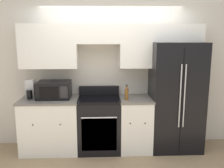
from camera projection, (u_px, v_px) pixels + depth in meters
ground_plane at (113, 157)px, 4.17m from camera, size 12.00×12.00×0.00m
wall_back at (112, 64)px, 4.47m from camera, size 8.00×0.39×2.60m
lower_cabinets_left at (51, 125)px, 4.34m from camera, size 1.00×0.64×0.94m
lower_cabinets_right at (135, 124)px, 4.41m from camera, size 0.56×0.64×0.94m
oven_range at (99, 124)px, 4.38m from camera, size 0.72×0.65×1.10m
refrigerator at (175, 96)px, 4.39m from camera, size 0.88×0.74×1.89m
microwave at (54, 90)px, 4.29m from camera, size 0.56×0.42×0.29m
bottle at (127, 94)px, 4.18m from camera, size 0.06×0.06×0.26m
paper_towel_holder at (30, 90)px, 4.25m from camera, size 0.14×0.20×0.32m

